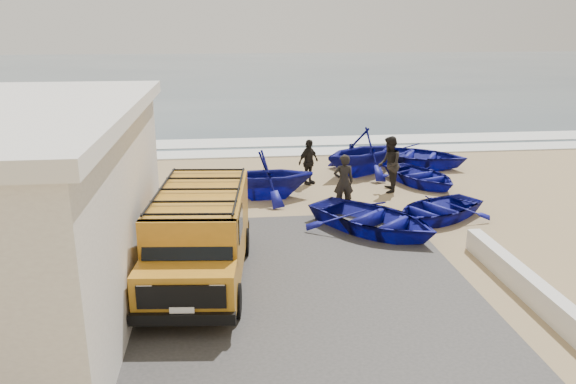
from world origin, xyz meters
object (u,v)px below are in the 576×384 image
parapet (531,289)px  boat_near_left (373,219)px  boat_near_right (436,209)px  fisherman_middle (389,164)px  fisherman_back (308,162)px  boat_far_left (361,151)px  fisherman_front (344,182)px  boat_mid_right (421,176)px  boat_far_right (414,156)px  van (200,233)px  boat_mid_left (267,175)px

parapet → boat_near_left: (-2.37, 4.46, 0.14)m
boat_near_right → fisherman_middle: fisherman_middle is taller
boat_near_left → fisherman_back: (-1.11, 5.27, 0.43)m
boat_far_left → fisherman_front: (-1.62, -4.25, -0.02)m
boat_mid_right → fisherman_front: size_ratio=1.83×
boat_near_left → boat_near_right: bearing=-19.6°
boat_near_right → fisherman_back: size_ratio=1.97×
fisherman_back → boat_far_right: bearing=-14.4°
boat_mid_right → fisherman_middle: size_ratio=1.67×
boat_far_right → fisherman_front: 6.73m
van → boat_far_left: 10.89m
van → boat_far_right: size_ratio=1.22×
boat_mid_left → fisherman_middle: 4.39m
parapet → boat_mid_right: 9.17m
parapet → van: (-7.20, 1.86, 0.91)m
van → boat_far_left: van is taller
boat_far_right → boat_mid_left: bearing=150.4°
boat_near_right → boat_mid_right: 3.93m
boat_near_right → boat_far_right: (1.54, 6.62, 0.10)m
parapet → boat_far_right: boat_far_right is taller
boat_near_left → boat_near_right: boat_near_left is taller
boat_far_left → boat_mid_right: bearing=15.2°
boat_far_left → fisherman_back: bearing=-94.0°
boat_mid_left → boat_far_right: size_ratio=0.74×
boat_mid_right → boat_far_left: bearing=115.4°
van → boat_mid_right: size_ratio=1.58×
parapet → van: bearing=165.5°
fisherman_middle → fisherman_back: (-2.71, 1.31, -0.15)m
boat_far_left → fisherman_back: boat_far_left is taller
fisherman_front → boat_far_right: bearing=-129.2°
boat_far_left → fisherman_middle: 2.53m
parapet → fisherman_back: size_ratio=3.52×
boat_near_left → boat_mid_left: (-2.78, 3.68, 0.42)m
boat_near_right → boat_far_left: boat_far_left is taller
boat_near_right → boat_mid_left: bearing=-149.2°
van → boat_near_right: van is taller
boat_far_right → fisherman_front: bearing=171.8°
boat_near_left → fisherman_front: size_ratio=2.21×
boat_far_right → fisherman_middle: fisherman_middle is taller
boat_near_right → boat_far_right: size_ratio=0.77×
boat_mid_left → fisherman_front: bearing=-124.9°
boat_near_left → boat_mid_right: size_ratio=1.21×
boat_mid_left → boat_mid_right: size_ratio=0.95×
van → boat_mid_right: 10.78m
fisherman_front → fisherman_middle: (2.02, 1.75, 0.09)m
boat_near_right → fisherman_front: fisherman_front is taller
boat_mid_right → boat_far_left: boat_far_left is taller
boat_near_right → fisherman_middle: size_ratio=1.67×
boat_mid_right → boat_near_right: bearing=-123.8°
fisherman_front → fisherman_middle: fisherman_middle is taller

